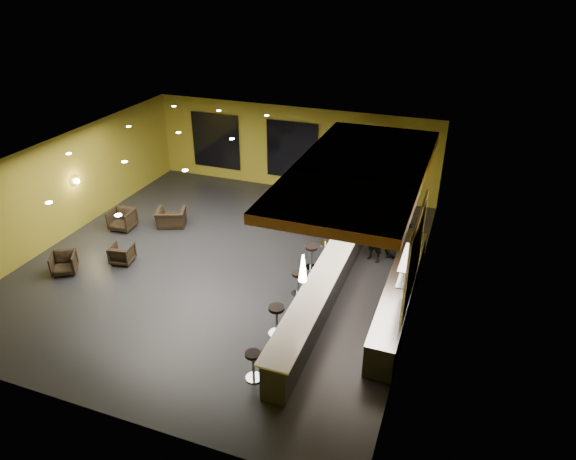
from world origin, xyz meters
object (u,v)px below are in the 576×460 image
(column, at_px, (364,187))
(pendant_0, at_px, (303,268))
(staff_b, at_px, (400,228))
(armchair_b, at_px, (122,254))
(bar_stool_0, at_px, (253,362))
(bar_stool_1, at_px, (277,317))
(staff_c, at_px, (396,233))
(staff_a, at_px, (376,236))
(armchair_d, at_px, (171,218))
(pendant_2, at_px, (354,188))
(bar_stool_3, at_px, (311,254))
(bar_stool_4, at_px, (326,230))
(bar_counter, at_px, (325,288))
(pendant_1, at_px, (332,222))
(armchair_a, at_px, (64,263))
(prep_counter, at_px, (399,295))
(bar_stool_2, at_px, (298,280))
(armchair_c, at_px, (122,220))

(column, distance_m, pendant_0, 6.63)
(column, bearing_deg, staff_b, -31.74)
(armchair_b, relative_size, bar_stool_0, 0.90)
(staff_b, distance_m, bar_stool_1, 5.88)
(staff_c, bearing_deg, armchair_b, -151.91)
(staff_a, relative_size, bar_stool_0, 2.31)
(armchair_d, distance_m, bar_stool_1, 7.30)
(pendant_2, xyz_separation_m, bar_stool_3, (-0.93, -1.35, -1.85))
(bar_stool_0, distance_m, bar_stool_4, 6.69)
(staff_a, height_order, bar_stool_3, staff_a)
(pendant_2, bearing_deg, pendant_0, -90.00)
(bar_stool_3, bearing_deg, bar_counter, -60.65)
(pendant_1, relative_size, bar_stool_3, 0.89)
(staff_c, bearing_deg, bar_counter, -107.77)
(pendant_0, distance_m, armchair_a, 8.33)
(pendant_1, distance_m, staff_a, 2.86)
(bar_stool_0, bearing_deg, pendant_0, 63.77)
(column, height_order, bar_stool_0, column)
(prep_counter, relative_size, staff_a, 3.41)
(armchair_a, bearing_deg, bar_counter, -23.03)
(prep_counter, bearing_deg, bar_stool_0, -124.56)
(armchair_d, bearing_deg, prep_counter, 144.59)
(armchair_b, bearing_deg, column, -155.68)
(pendant_2, relative_size, staff_a, 0.40)
(armchair_a, relative_size, bar_stool_4, 0.85)
(bar_counter, height_order, armchair_a, bar_counter)
(bar_stool_2, bearing_deg, bar_counter, -9.51)
(column, bearing_deg, pendant_2, -90.00)
(staff_a, bearing_deg, column, 136.56)
(pendant_0, distance_m, bar_stool_4, 5.65)
(armchair_c, bearing_deg, prep_counter, -13.21)
(armchair_a, bearing_deg, bar_stool_2, -20.92)
(prep_counter, distance_m, armchair_c, 10.22)
(staff_c, distance_m, bar_stool_1, 5.48)
(armchair_a, relative_size, bar_stool_1, 0.85)
(staff_b, bearing_deg, pendant_0, -122.31)
(armchair_a, bearing_deg, bar_stool_4, 0.53)
(bar_counter, relative_size, staff_a, 4.55)
(prep_counter, distance_m, pendant_0, 3.73)
(column, distance_m, bar_stool_2, 4.71)
(bar_stool_1, bearing_deg, bar_stool_3, 92.54)
(staff_a, relative_size, bar_stool_2, 2.36)
(pendant_2, relative_size, bar_stool_4, 0.81)
(bar_counter, xyz_separation_m, bar_stool_3, (-0.93, 1.65, 0.00))
(staff_a, relative_size, bar_stool_3, 2.24)
(pendant_1, distance_m, pendant_2, 2.50)
(bar_counter, bearing_deg, armchair_b, -179.12)
(pendant_2, bearing_deg, bar_stool_3, -124.53)
(pendant_0, distance_m, staff_b, 6.06)
(prep_counter, bearing_deg, staff_a, 116.59)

